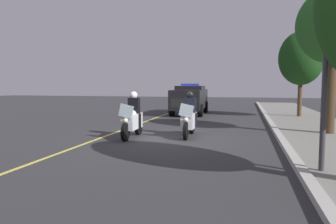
% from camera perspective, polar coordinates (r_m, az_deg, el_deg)
% --- Properties ---
extents(ground_plane, '(80.00, 80.00, 0.00)m').
position_cam_1_polar(ground_plane, '(11.73, -1.00, -4.73)').
color(ground_plane, '#333335').
extents(curb_strip, '(48.00, 0.24, 0.15)m').
position_cam_1_polar(curb_strip, '(11.41, 19.86, -4.92)').
color(curb_strip, '#B7B5AD').
rests_on(curb_strip, ground).
extents(lane_stripe_center, '(48.00, 0.12, 0.01)m').
position_cam_1_polar(lane_stripe_center, '(12.48, -11.03, -4.22)').
color(lane_stripe_center, '#E0D14C').
rests_on(lane_stripe_center, ground).
extents(police_motorcycle_lead_left, '(2.14, 0.57, 1.72)m').
position_cam_1_polar(police_motorcycle_lead_left, '(11.82, -6.43, -1.27)').
color(police_motorcycle_lead_left, black).
rests_on(police_motorcycle_lead_left, ground).
extents(police_motorcycle_lead_right, '(2.14, 0.57, 1.72)m').
position_cam_1_polar(police_motorcycle_lead_right, '(12.02, 3.82, -1.14)').
color(police_motorcycle_lead_right, black).
rests_on(police_motorcycle_lead_right, ground).
extents(police_suv, '(4.95, 2.16, 2.05)m').
position_cam_1_polar(police_suv, '(21.24, 3.95, 2.47)').
color(police_suv, black).
rests_on(police_suv, ground).
extents(traffic_light, '(0.38, 0.28, 3.87)m').
position_cam_1_polar(traffic_light, '(7.59, 26.69, 11.67)').
color(traffic_light, '#38383D').
rests_on(traffic_light, sidewalk_strip).
extents(tree_mid_block, '(2.70, 2.70, 5.54)m').
position_cam_1_polar(tree_mid_block, '(13.83, 27.61, 13.47)').
color(tree_mid_block, '#42301E').
rests_on(tree_mid_block, sidewalk_strip).
extents(tree_far_back, '(2.58, 2.58, 5.02)m').
position_cam_1_polar(tree_far_back, '(20.46, 22.85, 8.89)').
color(tree_far_back, '#4C3823').
rests_on(tree_far_back, sidewalk_strip).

